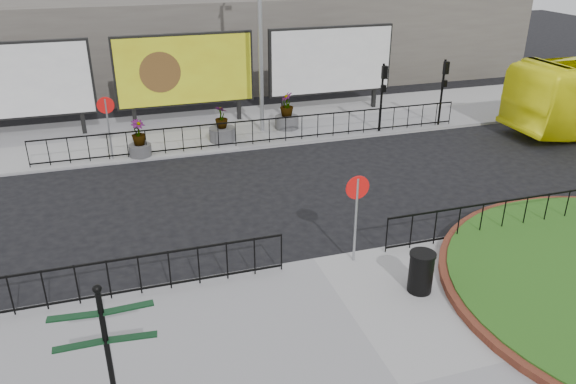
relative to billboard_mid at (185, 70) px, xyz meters
name	(u,v)px	position (x,y,z in m)	size (l,w,h in m)	color
ground	(313,262)	(1.50, -12.97, -2.60)	(90.00, 90.00, 0.00)	black
pavement_far	(225,128)	(1.50, -0.97, -2.54)	(44.00, 6.00, 0.12)	gray
railing_near_left	(77,285)	(-4.50, -13.27, -1.93)	(10.00, 0.10, 1.10)	black
railing_near_right	(525,213)	(8.00, -13.27, -1.93)	(9.00, 0.10, 1.10)	black
railing_far	(261,131)	(2.50, -3.67, -1.93)	(18.00, 0.10, 1.10)	black
speed_sign_far	(107,114)	(-3.50, -3.57, -0.68)	(0.64, 0.07, 2.47)	gray
speed_sign_near	(357,200)	(2.50, -13.37, -0.68)	(0.64, 0.07, 2.47)	gray
billboard_left	(15,82)	(-7.00, 0.00, 0.00)	(6.20, 0.31, 4.10)	black
billboard_mid	(185,70)	(0.00, 0.00, 0.00)	(6.20, 0.31, 4.10)	black
billboard_right	(331,61)	(7.00, 0.00, 0.00)	(6.20, 0.31, 4.10)	black
lamp_post	(260,22)	(3.01, -1.97, 2.23)	(0.74, 0.18, 9.23)	gray
signal_pole_a	(383,88)	(8.00, -3.63, -0.50)	(0.22, 0.26, 3.00)	black
signal_pole_b	(444,83)	(11.00, -3.63, -0.50)	(0.22, 0.26, 3.00)	black
building_backdrop	(189,39)	(1.50, 9.03, -0.10)	(40.00, 10.00, 5.00)	#5A564F
fingerpost_sign	(108,356)	(-3.70, -17.83, -0.47)	(1.56, 0.29, 3.33)	black
litter_bin	(421,272)	(3.48, -15.17, -1.94)	(0.64, 0.64, 1.06)	black
planter_a	(139,142)	(-2.43, -3.57, -1.90)	(0.88, 0.88, 1.47)	#4C4C4F
planter_b	(222,129)	(1.03, -2.77, -1.98)	(1.10, 1.10, 1.52)	#4C4C4F
planter_c	(287,115)	(4.15, -1.97, -1.89)	(1.07, 1.07, 1.64)	#4C4C4F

